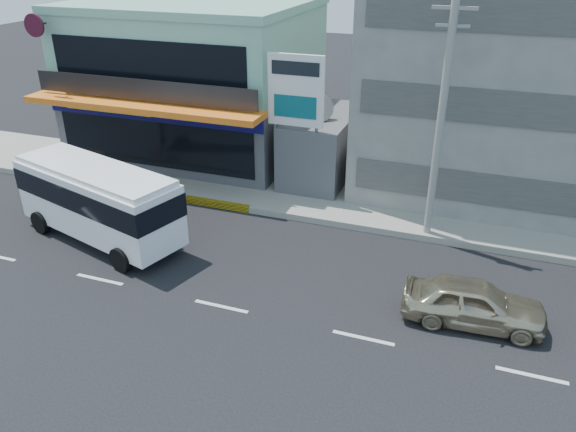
{
  "coord_description": "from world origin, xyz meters",
  "views": [
    {
      "loc": [
        7.57,
        -14.18,
        11.47
      ],
      "look_at": [
        1.29,
        3.22,
        2.2
      ],
      "focal_mm": 35.0,
      "sensor_mm": 36.0,
      "label": 1
    }
  ],
  "objects_px": {
    "billboard": "(296,99)",
    "utility_pole_near": "(441,120)",
    "concrete_building": "(553,44)",
    "motorcycle_rider": "(98,187)",
    "sedan": "(474,303)",
    "minibus": "(98,197)",
    "satellite_dish": "(318,118)",
    "shop_building": "(198,83)"
  },
  "relations": [
    {
      "from": "shop_building",
      "to": "utility_pole_near",
      "type": "distance_m",
      "value": 15.5
    },
    {
      "from": "billboard",
      "to": "utility_pole_near",
      "type": "height_order",
      "value": "utility_pole_near"
    },
    {
      "from": "shop_building",
      "to": "motorcycle_rider",
      "type": "xyz_separation_m",
      "value": [
        -1.42,
        -7.98,
        -3.34
      ]
    },
    {
      "from": "sedan",
      "to": "utility_pole_near",
      "type": "bearing_deg",
      "value": 18.55
    },
    {
      "from": "utility_pole_near",
      "to": "sedan",
      "type": "height_order",
      "value": "utility_pole_near"
    },
    {
      "from": "satellite_dish",
      "to": "minibus",
      "type": "relative_size",
      "value": 0.19
    },
    {
      "from": "shop_building",
      "to": "motorcycle_rider",
      "type": "relative_size",
      "value": 6.18
    },
    {
      "from": "utility_pole_near",
      "to": "motorcycle_rider",
      "type": "bearing_deg",
      "value": -174.67
    },
    {
      "from": "utility_pole_near",
      "to": "minibus",
      "type": "relative_size",
      "value": 1.23
    },
    {
      "from": "billboard",
      "to": "shop_building",
      "type": "bearing_deg",
      "value": 147.68
    },
    {
      "from": "billboard",
      "to": "utility_pole_near",
      "type": "bearing_deg",
      "value": -15.48
    },
    {
      "from": "motorcycle_rider",
      "to": "billboard",
      "type": "bearing_deg",
      "value": 19.94
    },
    {
      "from": "motorcycle_rider",
      "to": "satellite_dish",
      "type": "bearing_deg",
      "value": 28.13
    },
    {
      "from": "utility_pole_near",
      "to": "sedan",
      "type": "distance_m",
      "value": 7.26
    },
    {
      "from": "satellite_dish",
      "to": "motorcycle_rider",
      "type": "relative_size",
      "value": 0.75
    },
    {
      "from": "billboard",
      "to": "motorcycle_rider",
      "type": "relative_size",
      "value": 3.44
    },
    {
      "from": "billboard",
      "to": "satellite_dish",
      "type": "bearing_deg",
      "value": 74.48
    },
    {
      "from": "sedan",
      "to": "motorcycle_rider",
      "type": "distance_m",
      "value": 18.02
    },
    {
      "from": "billboard",
      "to": "minibus",
      "type": "height_order",
      "value": "billboard"
    },
    {
      "from": "satellite_dish",
      "to": "motorcycle_rider",
      "type": "height_order",
      "value": "satellite_dish"
    },
    {
      "from": "motorcycle_rider",
      "to": "sedan",
      "type": "bearing_deg",
      "value": -12.64
    },
    {
      "from": "shop_building",
      "to": "minibus",
      "type": "distance_m",
      "value": 11.51
    },
    {
      "from": "concrete_building",
      "to": "minibus",
      "type": "xyz_separation_m",
      "value": [
        -16.76,
        -12.31,
        -5.07
      ]
    },
    {
      "from": "sedan",
      "to": "minibus",
      "type": "bearing_deg",
      "value": 84.13
    },
    {
      "from": "satellite_dish",
      "to": "billboard",
      "type": "height_order",
      "value": "billboard"
    },
    {
      "from": "utility_pole_near",
      "to": "billboard",
      "type": "bearing_deg",
      "value": 164.52
    },
    {
      "from": "shop_building",
      "to": "sedan",
      "type": "height_order",
      "value": "shop_building"
    },
    {
      "from": "utility_pole_near",
      "to": "satellite_dish",
      "type": "bearing_deg",
      "value": 149.04
    },
    {
      "from": "sedan",
      "to": "motorcycle_rider",
      "type": "relative_size",
      "value": 2.27
    },
    {
      "from": "utility_pole_near",
      "to": "sedan",
      "type": "relative_size",
      "value": 2.19
    },
    {
      "from": "utility_pole_near",
      "to": "minibus",
      "type": "xyz_separation_m",
      "value": [
        -12.76,
        -4.71,
        -3.22
      ]
    },
    {
      "from": "concrete_building",
      "to": "satellite_dish",
      "type": "height_order",
      "value": "concrete_building"
    },
    {
      "from": "shop_building",
      "to": "concrete_building",
      "type": "relative_size",
      "value": 0.77
    },
    {
      "from": "utility_pole_near",
      "to": "motorcycle_rider",
      "type": "relative_size",
      "value": 4.99
    },
    {
      "from": "satellite_dish",
      "to": "minibus",
      "type": "distance_m",
      "value": 10.84
    },
    {
      "from": "billboard",
      "to": "sedan",
      "type": "height_order",
      "value": "billboard"
    },
    {
      "from": "shop_building",
      "to": "sedan",
      "type": "xyz_separation_m",
      "value": [
        16.16,
        -11.92,
        -3.22
      ]
    },
    {
      "from": "concrete_building",
      "to": "sedan",
      "type": "relative_size",
      "value": 3.51
    },
    {
      "from": "concrete_building",
      "to": "motorcycle_rider",
      "type": "relative_size",
      "value": 7.98
    },
    {
      "from": "sedan",
      "to": "shop_building",
      "type": "bearing_deg",
      "value": 50.29
    },
    {
      "from": "minibus",
      "to": "billboard",
      "type": "bearing_deg",
      "value": 46.09
    },
    {
      "from": "satellite_dish",
      "to": "concrete_building",
      "type": "bearing_deg",
      "value": 21.8
    }
  ]
}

